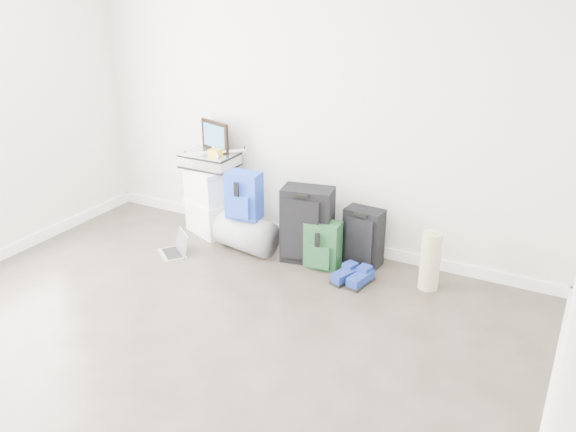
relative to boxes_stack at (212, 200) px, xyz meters
The scene contains 14 objects.
ground 2.47m from the boxes_stack, 67.23° to the right, with size 5.00×5.00×0.00m, color #332D25.
room_envelope 2.80m from the boxes_stack, 67.07° to the right, with size 4.52×5.02×2.71m.
boxes_stack is the anchor object (origin of this frame).
briefcase 0.39m from the boxes_stack, 116.57° to the left, with size 0.48×0.35×0.14m, color #B2B2B7.
painting 0.61m from the boxes_stack, 90.00° to the left, with size 0.36×0.14×0.28m.
drone 0.50m from the boxes_stack, 14.04° to the right, with size 0.44×0.44×0.05m.
duffel_bag 0.57m from the boxes_stack, 21.95° to the right, with size 0.33×0.33×0.53m, color gray.
blue_backpack 0.59m from the boxes_stack, 24.85° to the right, with size 0.32×0.24×0.42m.
large_suitcase 1.09m from the boxes_stack, ahead, with size 0.47×0.35×0.67m.
green_backpack 1.27m from the boxes_stack, ahead, with size 0.31×0.24×0.41m.
carry_on 1.54m from the boxes_stack, ahead, with size 0.33×0.23×0.51m.
shoes 1.66m from the boxes_stack, 11.51° to the right, with size 0.31×0.31×0.09m.
rolled_rug 2.17m from the boxes_stack, ahead, with size 0.16×0.16×0.48m, color tan.
laptop 0.63m from the boxes_stack, 91.12° to the right, with size 0.35×0.33×0.20m.
Camera 1 is at (2.24, -2.19, 2.42)m, focal length 38.00 mm.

